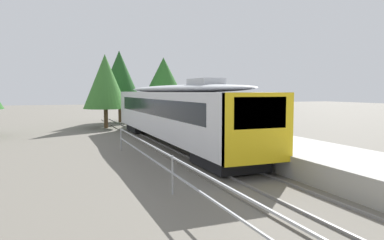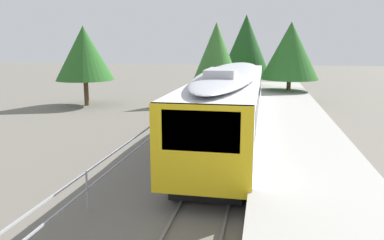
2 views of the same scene
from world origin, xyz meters
The scene contains 8 objects.
ground_plane centered at (-3.00, 22.00, 0.00)m, with size 160.00×160.00×0.00m, color #6B665B.
track_rails centered at (0.00, 22.00, 0.03)m, with size 3.20×60.00×0.14m.
commuter_train centered at (0.00, 30.60, 2.15)m, with size 2.82×19.21×3.74m.
station_platform centered at (3.25, 22.00, 0.45)m, with size 3.90×60.00×0.90m, color #A8A59E.
tree_behind_carpark centered at (3.68, 44.62, 4.25)m, with size 4.87×4.87×6.65m.
tree_behind_station_far centered at (-0.20, 47.55, 4.79)m, with size 4.50×4.50×7.49m.
tree_distant_left centered at (-12.27, 39.09, 4.10)m, with size 4.53×4.53×6.20m.
tree_distant_centre centered at (-2.35, 42.60, 4.14)m, with size 3.91×3.91×6.56m.
Camera 2 is at (1.62, 11.51, 4.80)m, focal length 35.17 mm.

